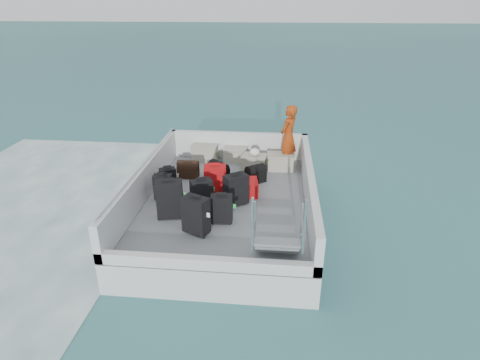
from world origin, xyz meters
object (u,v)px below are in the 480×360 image
object	(u,v)px
suitcase_3	(196,215)
suitcase_4	(202,195)
suitcase_0	(170,200)
suitcase_2	(168,179)
suitcase_7	(236,190)
crate_3	(280,162)
suitcase_1	(163,187)
suitcase_5	(215,180)
suitcase_8	(239,187)
crate_0	(205,153)
passenger	(288,137)
crate_1	(235,154)
suitcase_6	(222,209)
crate_2	(254,163)

from	to	relation	value
suitcase_3	suitcase_4	xyz separation A→B (m)	(-0.07, 0.92, -0.04)
suitcase_0	suitcase_2	distance (m)	1.27
suitcase_7	crate_3	xyz separation A→B (m)	(0.89, 1.97, -0.14)
suitcase_1	suitcase_3	xyz separation A→B (m)	(0.94, -1.22, 0.07)
suitcase_2	suitcase_5	world-z (taller)	suitcase_5
suitcase_1	suitcase_8	xyz separation A→B (m)	(1.55, 0.41, -0.12)
suitcase_0	crate_0	distance (m)	3.09
passenger	crate_1	bearing A→B (deg)	-74.34
suitcase_1	crate_3	world-z (taller)	suitcase_1
suitcase_5	suitcase_8	xyz separation A→B (m)	(0.52, 0.01, -0.16)
suitcase_3	suitcase_5	bearing A→B (deg)	111.44
suitcase_1	suitcase_6	world-z (taller)	suitcase_1
suitcase_1	suitcase_4	size ratio (longest dim) A/B	0.91
suitcase_5	crate_1	distance (m)	1.98
crate_1	crate_3	xyz separation A→B (m)	(1.17, -0.47, 0.01)
suitcase_1	crate_0	size ratio (longest dim) A/B	0.88
suitcase_0	suitcase_3	distance (m)	0.79
suitcase_3	crate_0	bearing A→B (deg)	122.45
crate_0	crate_3	xyz separation A→B (m)	(1.97, -0.47, -0.01)
suitcase_2	suitcase_6	world-z (taller)	suitcase_6
suitcase_6	suitcase_7	distance (m)	0.77
suitcase_5	suitcase_6	size ratio (longest dim) A/B	1.15
suitcase_8	suitcase_0	bearing A→B (deg)	124.76
suitcase_2	passenger	distance (m)	3.11
suitcase_5	crate_2	size ratio (longest dim) A/B	1.14
crate_3	passenger	distance (m)	0.65
suitcase_0	suitcase_6	world-z (taller)	suitcase_0
suitcase_2	crate_0	distance (m)	1.94
suitcase_5	crate_2	distance (m)	1.62
crate_3	passenger	bearing A→B (deg)	43.81
suitcase_1	crate_1	distance (m)	2.69
suitcase_5	crate_0	distance (m)	2.05
suitcase_0	suitcase_3	size ratio (longest dim) A/B	1.08
suitcase_1	crate_0	world-z (taller)	suitcase_1
suitcase_4	passenger	world-z (taller)	passenger
suitcase_3	crate_3	distance (m)	3.47
crate_2	passenger	size ratio (longest dim) A/B	0.36
suitcase_7	suitcase_2	bearing A→B (deg)	124.91
suitcase_5	crate_3	distance (m)	2.05
crate_0	crate_2	world-z (taller)	crate_0
suitcase_3	suitcase_8	xyz separation A→B (m)	(0.61, 1.63, -0.19)
suitcase_1	crate_3	distance (m)	3.09
crate_0	crate_2	distance (m)	1.44
crate_3	passenger	xyz separation A→B (m)	(0.17, 0.16, 0.61)
suitcase_4	suitcase_8	bearing A→B (deg)	16.60
suitcase_1	suitcase_7	distance (m)	1.54
suitcase_0	passenger	world-z (taller)	passenger
suitcase_3	suitcase_8	bearing A→B (deg)	94.31
suitcase_6	suitcase_4	bearing A→B (deg)	129.06
crate_2	suitcase_8	bearing A→B (deg)	-99.64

